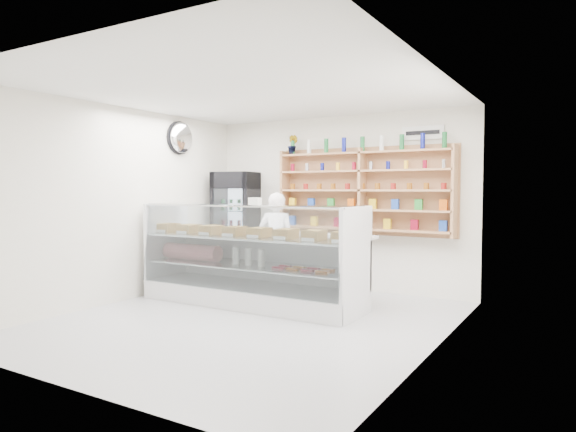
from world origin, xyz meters
The scene contains 8 objects.
room centered at (0.00, 0.00, 1.40)m, with size 5.00×5.00×5.00m.
display_counter centered at (-0.51, 0.78, 0.38)m, with size 3.24×0.97×1.41m.
shop_worker centered at (-0.60, 1.58, 0.79)m, with size 0.57×0.38×1.57m, color white.
drinks_cooler centered at (-1.78, 2.13, 0.96)m, with size 0.81×0.80×1.91m.
wall_shelving centered at (0.50, 2.34, 1.59)m, with size 2.84×0.28×1.33m.
potted_plant centered at (-0.75, 2.34, 2.36)m, with size 0.18×0.14×0.32m, color #1E6626.
security_mirror centered at (-2.17, 1.20, 2.45)m, with size 0.15×0.50×0.50m, color silver.
wall_sign centered at (1.40, 2.47, 2.45)m, with size 0.62×0.03×0.20m, color white.
Camera 1 is at (3.59, -5.10, 1.62)m, focal length 32.00 mm.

